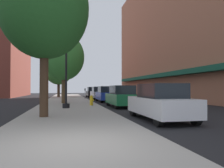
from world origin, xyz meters
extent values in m
plane|color=black|center=(4.00, 18.00, 0.00)|extent=(90.00, 90.00, 0.00)
cube|color=gray|center=(0.00, 19.00, 0.06)|extent=(4.80, 50.00, 0.12)
cube|color=#9E6047|center=(15.00, 22.00, 9.89)|extent=(6.00, 40.00, 19.78)
cube|color=#144C38|center=(11.65, 22.00, 3.10)|extent=(0.90, 34.00, 0.50)
cube|color=brown|center=(-11.00, 37.00, 7.33)|extent=(6.00, 18.00, 14.66)
cylinder|color=black|center=(-0.20, 9.73, 0.27)|extent=(0.48, 0.48, 0.30)
cylinder|color=black|center=(-0.20, 9.73, 3.02)|extent=(0.14, 0.14, 5.20)
sphere|color=silver|center=(-0.20, 9.73, 5.80)|extent=(0.44, 0.44, 0.44)
cylinder|color=gold|center=(1.73, 11.64, 0.43)|extent=(0.26, 0.26, 0.62)
sphere|color=gold|center=(1.73, 11.64, 0.79)|extent=(0.24, 0.24, 0.24)
cylinder|color=gold|center=(1.87, 11.64, 0.52)|extent=(0.12, 0.10, 0.10)
cylinder|color=slate|center=(2.05, 21.26, 0.65)|extent=(0.06, 0.06, 1.05)
cube|color=#33383D|center=(2.05, 21.26, 1.30)|extent=(0.14, 0.09, 0.26)
cylinder|color=#422D1E|center=(-1.34, 28.99, 1.50)|extent=(0.40, 0.40, 2.76)
ellipsoid|color=#387F33|center=(-1.34, 28.99, 4.53)|extent=(4.38, 4.38, 5.03)
cylinder|color=#4C3823|center=(-0.41, 14.74, 1.51)|extent=(0.40, 0.40, 2.79)
ellipsoid|color=#387F33|center=(-0.41, 14.74, 4.28)|extent=(3.66, 3.66, 4.21)
cylinder|color=#422D1E|center=(-1.21, 5.32, 1.89)|extent=(0.40, 0.40, 3.55)
ellipsoid|color=#235B23|center=(-1.21, 5.32, 5.23)|extent=(4.18, 4.18, 4.81)
cylinder|color=black|center=(3.22, 5.60, 0.32)|extent=(0.22, 0.64, 0.64)
cylinder|color=black|center=(4.78, 5.60, 0.32)|extent=(0.22, 0.64, 0.64)
cylinder|color=black|center=(3.22, 2.40, 0.32)|extent=(0.22, 0.64, 0.64)
cylinder|color=black|center=(4.78, 2.40, 0.32)|extent=(0.22, 0.64, 0.64)
cube|color=silver|center=(4.00, 4.00, 0.64)|extent=(1.80, 4.30, 0.76)
cube|color=black|center=(4.00, 3.85, 1.34)|extent=(1.56, 2.20, 0.64)
cylinder|color=black|center=(3.22, 12.59, 0.32)|extent=(0.22, 0.64, 0.64)
cylinder|color=black|center=(4.78, 12.59, 0.32)|extent=(0.22, 0.64, 0.64)
cylinder|color=black|center=(3.22, 9.39, 0.32)|extent=(0.22, 0.64, 0.64)
cylinder|color=black|center=(4.78, 9.39, 0.32)|extent=(0.22, 0.64, 0.64)
cube|color=#196638|center=(4.00, 10.99, 0.64)|extent=(1.80, 4.30, 0.76)
cube|color=black|center=(4.00, 10.84, 1.34)|extent=(1.56, 2.20, 0.64)
cylinder|color=black|center=(3.22, 19.21, 0.32)|extent=(0.22, 0.64, 0.64)
cylinder|color=black|center=(4.78, 19.21, 0.32)|extent=(0.22, 0.64, 0.64)
cylinder|color=black|center=(3.22, 16.01, 0.32)|extent=(0.22, 0.64, 0.64)
cylinder|color=black|center=(4.78, 16.01, 0.32)|extent=(0.22, 0.64, 0.64)
cube|color=#1E389E|center=(4.00, 17.61, 0.64)|extent=(1.80, 4.30, 0.76)
cube|color=black|center=(4.00, 17.46, 1.34)|extent=(1.56, 2.20, 0.64)
cylinder|color=black|center=(3.22, 24.83, 0.32)|extent=(0.22, 0.64, 0.64)
cylinder|color=black|center=(4.78, 24.83, 0.32)|extent=(0.22, 0.64, 0.64)
cylinder|color=black|center=(3.22, 21.63, 0.32)|extent=(0.22, 0.64, 0.64)
cylinder|color=black|center=(4.78, 21.63, 0.32)|extent=(0.22, 0.64, 0.64)
cube|color=#B2B2BA|center=(4.00, 23.23, 0.64)|extent=(1.80, 4.30, 0.76)
cube|color=black|center=(4.00, 23.08, 1.34)|extent=(1.56, 2.20, 0.64)
cylinder|color=black|center=(3.22, 31.68, 0.32)|extent=(0.22, 0.64, 0.64)
cylinder|color=black|center=(4.78, 31.68, 0.32)|extent=(0.22, 0.64, 0.64)
cylinder|color=black|center=(3.22, 28.48, 0.32)|extent=(0.22, 0.64, 0.64)
cylinder|color=black|center=(4.78, 28.48, 0.32)|extent=(0.22, 0.64, 0.64)
cube|color=black|center=(4.00, 30.08, 0.64)|extent=(1.80, 4.30, 0.76)
cube|color=black|center=(4.00, 29.93, 1.34)|extent=(1.56, 2.20, 0.64)
camera|label=1|loc=(-0.20, -5.27, 1.45)|focal=34.86mm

